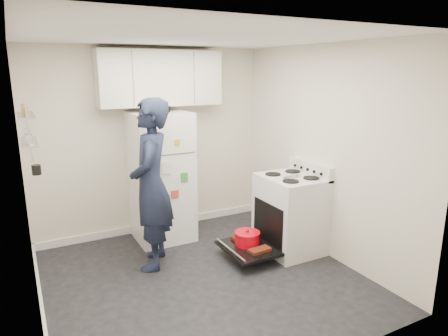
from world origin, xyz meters
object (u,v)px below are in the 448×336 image
open_oven_door (248,243)px  refrigerator (161,176)px  electric_range (289,214)px  person (151,185)px

open_oven_door → refrigerator: refrigerator is taller
electric_range → open_oven_door: (-0.58, 0.03, -0.27)m
open_oven_door → person: 1.34m
open_oven_door → person: size_ratio=0.36×
open_oven_door → refrigerator: (-0.69, 1.07, 0.66)m
refrigerator → person: size_ratio=0.92×
electric_range → refrigerator: size_ratio=0.63×
open_oven_door → person: (-1.04, 0.38, 0.77)m
electric_range → open_oven_door: 0.64m
electric_range → open_oven_door: size_ratio=1.57×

